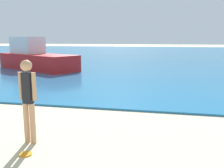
# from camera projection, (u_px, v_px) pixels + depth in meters

# --- Properties ---
(water) EXTENTS (160.00, 60.00, 0.06)m
(water) POSITION_uv_depth(u_px,v_px,m) (160.00, 53.00, 36.29)
(water) COLOR #1E6B9E
(water) RESTS_ON ground
(person_standing) EXTENTS (0.39, 0.23, 1.71)m
(person_standing) POSITION_uv_depth(u_px,v_px,m) (28.00, 97.00, 5.02)
(person_standing) COLOR tan
(person_standing) RESTS_ON ground
(frisbee) EXTENTS (0.24, 0.24, 0.03)m
(frisbee) POSITION_uv_depth(u_px,v_px,m) (26.00, 154.00, 4.66)
(frisbee) COLOR orange
(frisbee) RESTS_ON ground
(boat_near) EXTENTS (6.64, 4.82, 2.18)m
(boat_near) POSITION_uv_depth(u_px,v_px,m) (35.00, 58.00, 17.29)
(boat_near) COLOR red
(boat_near) RESTS_ON water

